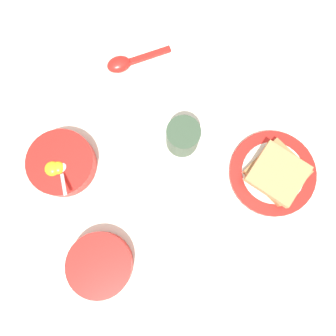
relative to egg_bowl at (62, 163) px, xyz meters
name	(u,v)px	position (x,y,z in m)	size (l,w,h in m)	color
ground_plane	(140,180)	(0.10, -0.15, -0.02)	(3.00, 3.00, 0.00)	silver
egg_bowl	(62,163)	(0.00, 0.00, 0.00)	(0.15, 0.15, 0.07)	red
toast_plate	(272,173)	(0.32, -0.35, -0.02)	(0.20, 0.20, 0.01)	red
toast_sandwich	(278,173)	(0.32, -0.35, 0.01)	(0.13, 0.13, 0.04)	#9E7042
soup_spoon	(125,62)	(0.27, 0.08, -0.01)	(0.16, 0.09, 0.03)	red
congee_bowl	(100,265)	(-0.09, -0.22, 0.00)	(0.14, 0.14, 0.04)	red
drinking_cup	(183,137)	(0.23, -0.15, 0.02)	(0.07, 0.07, 0.08)	#334733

